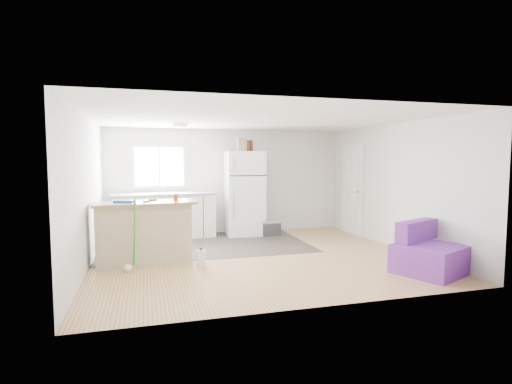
{
  "coord_description": "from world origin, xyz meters",
  "views": [
    {
      "loc": [
        -1.87,
        -6.65,
        1.72
      ],
      "look_at": [
        0.18,
        0.7,
        1.09
      ],
      "focal_mm": 28.0,
      "sensor_mm": 36.0,
      "label": 1
    }
  ],
  "objects_px": {
    "kitchen_cabinets": "(165,215)",
    "blue_tray": "(125,201)",
    "cleaner_jug": "(201,258)",
    "red_cup": "(176,197)",
    "mop": "(130,256)",
    "bottle_left": "(248,146)",
    "cooler": "(270,228)",
    "purple_seat": "(428,254)",
    "peninsula": "(144,232)",
    "bottle_right": "(251,146)",
    "refrigerator": "(244,193)",
    "cardboard_box": "(242,145)"
  },
  "relations": [
    {
      "from": "kitchen_cabinets",
      "to": "blue_tray",
      "type": "bearing_deg",
      "value": -113.91
    },
    {
      "from": "blue_tray",
      "to": "cleaner_jug",
      "type": "bearing_deg",
      "value": -22.07
    },
    {
      "from": "kitchen_cabinets",
      "to": "red_cup",
      "type": "relative_size",
      "value": 18.71
    },
    {
      "from": "cleaner_jug",
      "to": "mop",
      "type": "height_order",
      "value": "mop"
    },
    {
      "from": "bottle_left",
      "to": "cooler",
      "type": "bearing_deg",
      "value": -25.68
    },
    {
      "from": "blue_tray",
      "to": "bottle_left",
      "type": "relative_size",
      "value": 1.2
    },
    {
      "from": "cooler",
      "to": "purple_seat",
      "type": "relative_size",
      "value": 0.41
    },
    {
      "from": "peninsula",
      "to": "cooler",
      "type": "xyz_separation_m",
      "value": [
        2.72,
        1.67,
        -0.34
      ]
    },
    {
      "from": "bottle_right",
      "to": "mop",
      "type": "bearing_deg",
      "value": -136.95
    },
    {
      "from": "purple_seat",
      "to": "cleaner_jug",
      "type": "height_order",
      "value": "purple_seat"
    },
    {
      "from": "purple_seat",
      "to": "cleaner_jug",
      "type": "xyz_separation_m",
      "value": [
        -3.27,
        1.28,
        -0.14
      ]
    },
    {
      "from": "cleaner_jug",
      "to": "red_cup",
      "type": "relative_size",
      "value": 2.57
    },
    {
      "from": "refrigerator",
      "to": "cleaner_jug",
      "type": "relative_size",
      "value": 6.12
    },
    {
      "from": "kitchen_cabinets",
      "to": "purple_seat",
      "type": "distance_m",
      "value": 5.31
    },
    {
      "from": "bottle_right",
      "to": "purple_seat",
      "type": "bearing_deg",
      "value": -64.38
    },
    {
      "from": "kitchen_cabinets",
      "to": "peninsula",
      "type": "relative_size",
      "value": 1.32
    },
    {
      "from": "cooler",
      "to": "blue_tray",
      "type": "bearing_deg",
      "value": -157.57
    },
    {
      "from": "bottle_left",
      "to": "bottle_right",
      "type": "xyz_separation_m",
      "value": [
        0.09,
        0.05,
        0.0
      ]
    },
    {
      "from": "kitchen_cabinets",
      "to": "cardboard_box",
      "type": "xyz_separation_m",
      "value": [
        1.7,
        -0.11,
        1.54
      ]
    },
    {
      "from": "peninsula",
      "to": "cleaner_jug",
      "type": "relative_size",
      "value": 5.51
    },
    {
      "from": "kitchen_cabinets",
      "to": "cardboard_box",
      "type": "relative_size",
      "value": 7.48
    },
    {
      "from": "cardboard_box",
      "to": "bottle_left",
      "type": "xyz_separation_m",
      "value": [
        0.15,
        -0.02,
        -0.02
      ]
    },
    {
      "from": "kitchen_cabinets",
      "to": "red_cup",
      "type": "bearing_deg",
      "value": -91.41
    },
    {
      "from": "red_cup",
      "to": "bottle_right",
      "type": "distance_m",
      "value": 2.8
    },
    {
      "from": "peninsula",
      "to": "blue_tray",
      "type": "bearing_deg",
      "value": 179.14
    },
    {
      "from": "cleaner_jug",
      "to": "bottle_right",
      "type": "bearing_deg",
      "value": 54.15
    },
    {
      "from": "blue_tray",
      "to": "bottle_right",
      "type": "xyz_separation_m",
      "value": [
        2.66,
        1.95,
        0.98
      ]
    },
    {
      "from": "refrigerator",
      "to": "bottle_left",
      "type": "xyz_separation_m",
      "value": [
        0.07,
        -0.06,
        1.07
      ]
    },
    {
      "from": "blue_tray",
      "to": "cardboard_box",
      "type": "bearing_deg",
      "value": 38.41
    },
    {
      "from": "kitchen_cabinets",
      "to": "bottle_right",
      "type": "bearing_deg",
      "value": -6.72
    },
    {
      "from": "bottle_right",
      "to": "cardboard_box",
      "type": "bearing_deg",
      "value": -173.39
    },
    {
      "from": "cooler",
      "to": "mop",
      "type": "xyz_separation_m",
      "value": [
        -2.93,
        -2.14,
        0.06
      ]
    },
    {
      "from": "peninsula",
      "to": "bottle_right",
      "type": "height_order",
      "value": "bottle_right"
    },
    {
      "from": "blue_tray",
      "to": "red_cup",
      "type": "bearing_deg",
      "value": 3.98
    },
    {
      "from": "cooler",
      "to": "blue_tray",
      "type": "xyz_separation_m",
      "value": [
        -3.01,
        -1.69,
        0.86
      ]
    },
    {
      "from": "red_cup",
      "to": "cardboard_box",
      "type": "relative_size",
      "value": 0.4
    },
    {
      "from": "cardboard_box",
      "to": "cooler",
      "type": "bearing_deg",
      "value": -21.79
    },
    {
      "from": "peninsula",
      "to": "purple_seat",
      "type": "height_order",
      "value": "peninsula"
    },
    {
      "from": "kitchen_cabinets",
      "to": "cleaner_jug",
      "type": "bearing_deg",
      "value": -84.21
    },
    {
      "from": "refrigerator",
      "to": "cardboard_box",
      "type": "xyz_separation_m",
      "value": [
        -0.07,
        -0.04,
        1.09
      ]
    },
    {
      "from": "cleaner_jug",
      "to": "blue_tray",
      "type": "distance_m",
      "value": 1.55
    },
    {
      "from": "kitchen_cabinets",
      "to": "cleaner_jug",
      "type": "xyz_separation_m",
      "value": [
        0.45,
        -2.5,
        -0.37
      ]
    },
    {
      "from": "cooler",
      "to": "blue_tray",
      "type": "height_order",
      "value": "blue_tray"
    },
    {
      "from": "peninsula",
      "to": "bottle_left",
      "type": "height_order",
      "value": "bottle_left"
    },
    {
      "from": "refrigerator",
      "to": "blue_tray",
      "type": "distance_m",
      "value": 3.18
    },
    {
      "from": "mop",
      "to": "bottle_left",
      "type": "xyz_separation_m",
      "value": [
        2.49,
        2.36,
        1.78
      ]
    },
    {
      "from": "peninsula",
      "to": "red_cup",
      "type": "height_order",
      "value": "red_cup"
    },
    {
      "from": "kitchen_cabinets",
      "to": "blue_tray",
      "type": "xyz_separation_m",
      "value": [
        -0.72,
        -2.03,
        0.53
      ]
    },
    {
      "from": "red_cup",
      "to": "bottle_left",
      "type": "xyz_separation_m",
      "value": [
        1.75,
        1.84,
        0.94
      ]
    },
    {
      "from": "bottle_left",
      "to": "mop",
      "type": "bearing_deg",
      "value": -136.55
    }
  ]
}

